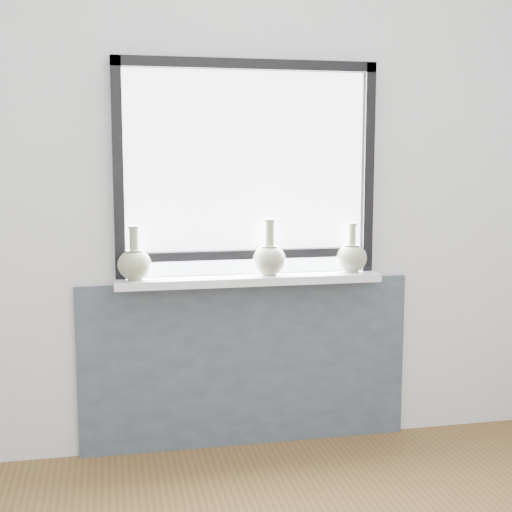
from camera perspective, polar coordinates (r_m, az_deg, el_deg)
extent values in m
cube|color=silver|center=(3.58, -0.86, 5.00)|extent=(3.60, 0.02, 2.60)
cube|color=#485761|center=(3.70, -0.74, -8.61)|extent=(1.70, 0.03, 0.86)
cube|color=white|center=(3.53, -0.53, -1.90)|extent=(1.32, 0.18, 0.04)
cube|color=black|center=(3.46, -10.98, 6.83)|extent=(0.05, 0.06, 1.05)
cube|color=black|center=(3.70, 8.91, 6.94)|extent=(0.05, 0.06, 1.05)
cube|color=black|center=(3.55, -0.72, 15.08)|extent=(1.30, 0.06, 0.05)
cube|color=black|center=(3.56, -0.69, 0.14)|extent=(1.20, 0.05, 0.04)
cube|color=white|center=(3.55, -0.78, 6.60)|extent=(1.20, 0.01, 1.00)
cylinder|color=#949C7B|center=(3.45, -9.66, -1.84)|extent=(0.07, 0.07, 0.01)
ellipsoid|color=#949C7B|center=(3.44, -9.69, -0.69)|extent=(0.16, 0.16, 0.15)
cone|color=#949C7B|center=(3.43, -9.71, 0.23)|extent=(0.09, 0.09, 0.03)
cylinder|color=#949C7B|center=(3.42, -9.73, 1.19)|extent=(0.05, 0.05, 0.12)
cylinder|color=#949C7B|center=(3.41, -9.76, 2.30)|extent=(0.06, 0.06, 0.01)
cylinder|color=#949C7B|center=(3.54, 1.08, -1.48)|extent=(0.07, 0.07, 0.01)
ellipsoid|color=#949C7B|center=(3.53, 1.08, -0.32)|extent=(0.17, 0.17, 0.15)
cone|color=#949C7B|center=(3.52, 1.08, 0.60)|extent=(0.09, 0.09, 0.03)
cylinder|color=#949C7B|center=(3.51, 1.09, 1.67)|extent=(0.05, 0.05, 0.14)
cylinder|color=#949C7B|center=(3.50, 1.09, 2.89)|extent=(0.06, 0.06, 0.01)
cylinder|color=#949C7B|center=(3.67, 7.64, -1.22)|extent=(0.07, 0.07, 0.01)
ellipsoid|color=#949C7B|center=(3.66, 7.66, -0.16)|extent=(0.16, 0.16, 0.14)
cone|color=#949C7B|center=(3.65, 7.67, 0.69)|extent=(0.09, 0.09, 0.03)
cylinder|color=#949C7B|center=(3.65, 7.69, 1.55)|extent=(0.04, 0.04, 0.12)
cylinder|color=#949C7B|center=(3.64, 7.71, 2.56)|extent=(0.05, 0.05, 0.01)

